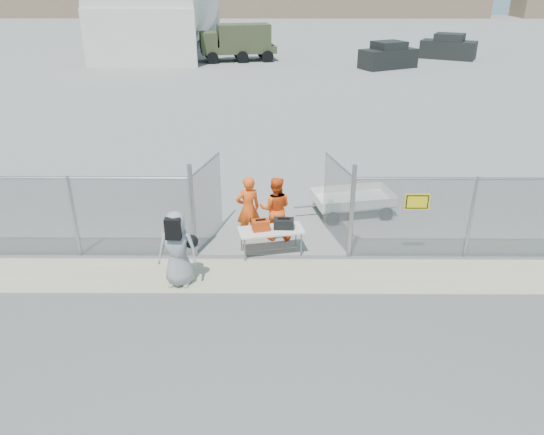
{
  "coord_description": "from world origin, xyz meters",
  "views": [
    {
      "loc": [
        0.07,
        -10.08,
        6.77
      ],
      "look_at": [
        0.0,
        2.0,
        1.1
      ],
      "focal_mm": 35.0,
      "sensor_mm": 36.0,
      "label": 1
    }
  ],
  "objects_px": {
    "folding_table": "(271,242)",
    "security_worker_left": "(248,209)",
    "utility_trailer": "(353,202)",
    "security_worker_right": "(275,209)",
    "visitor": "(177,249)"
  },
  "relations": [
    {
      "from": "folding_table",
      "to": "visitor",
      "type": "bearing_deg",
      "value": -157.59
    },
    {
      "from": "folding_table",
      "to": "utility_trailer",
      "type": "xyz_separation_m",
      "value": [
        2.45,
        2.54,
        0.01
      ]
    },
    {
      "from": "utility_trailer",
      "to": "security_worker_left",
      "type": "bearing_deg",
      "value": -162.78
    },
    {
      "from": "folding_table",
      "to": "security_worker_left",
      "type": "distance_m",
      "value": 1.18
    },
    {
      "from": "folding_table",
      "to": "security_worker_right",
      "type": "height_order",
      "value": "security_worker_right"
    },
    {
      "from": "folding_table",
      "to": "utility_trailer",
      "type": "distance_m",
      "value": 3.53
    },
    {
      "from": "security_worker_left",
      "to": "folding_table",
      "type": "bearing_deg",
      "value": 106.48
    },
    {
      "from": "folding_table",
      "to": "security_worker_left",
      "type": "height_order",
      "value": "security_worker_left"
    },
    {
      "from": "visitor",
      "to": "security_worker_right",
      "type": "bearing_deg",
      "value": 50.36
    },
    {
      "from": "security_worker_left",
      "to": "visitor",
      "type": "bearing_deg",
      "value": 35.55
    },
    {
      "from": "folding_table",
      "to": "security_worker_right",
      "type": "relative_size",
      "value": 0.92
    },
    {
      "from": "folding_table",
      "to": "security_worker_left",
      "type": "xyz_separation_m",
      "value": [
        -0.63,
        0.82,
        0.57
      ]
    },
    {
      "from": "utility_trailer",
      "to": "security_worker_right",
      "type": "bearing_deg",
      "value": -156.69
    },
    {
      "from": "visitor",
      "to": "security_worker_left",
      "type": "bearing_deg",
      "value": 60.58
    },
    {
      "from": "security_worker_right",
      "to": "visitor",
      "type": "relative_size",
      "value": 0.96
    }
  ]
}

